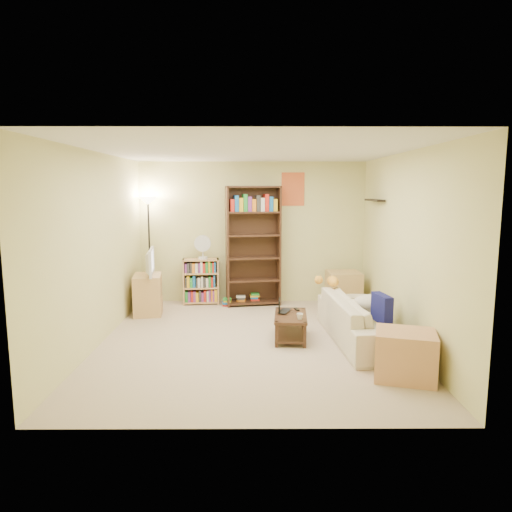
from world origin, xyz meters
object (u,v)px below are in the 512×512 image
at_px(tall_bookshelf, 253,243).
at_px(short_bookshelf, 201,281).
at_px(mug, 300,316).
at_px(floor_lamp, 148,219).
at_px(side_table, 343,290).
at_px(television, 147,262).
at_px(tabby_cat, 330,281).
at_px(sofa, 363,320).
at_px(tv_stand, 148,294).
at_px(end_cabinet, 405,355).
at_px(laptop, 287,312).
at_px(desk_fan, 203,246).
at_px(coffee_table, 291,324).

distance_m(tall_bookshelf, short_bookshelf, 1.16).
height_order(mug, tall_bookshelf, tall_bookshelf).
height_order(floor_lamp, side_table, floor_lamp).
xyz_separation_m(mug, television, (-2.33, 1.52, 0.48)).
bearing_deg(short_bookshelf, tabby_cat, -37.01).
bearing_deg(sofa, tv_stand, 62.60).
bearing_deg(side_table, mug, -116.44).
relative_size(sofa, end_cabinet, 3.32).
xyz_separation_m(sofa, end_cabinet, (0.17, -1.22, -0.03)).
height_order(laptop, end_cabinet, end_cabinet).
height_order(laptop, mug, mug).
bearing_deg(desk_fan, laptop, -52.97).
xyz_separation_m(coffee_table, end_cabinet, (1.12, -1.30, 0.05)).
bearing_deg(tv_stand, side_table, -2.14).
bearing_deg(laptop, sofa, -81.40).
relative_size(short_bookshelf, floor_lamp, 0.42).
relative_size(tv_stand, side_table, 1.03).
bearing_deg(sofa, floor_lamp, 54.14).
xyz_separation_m(tall_bookshelf, desk_fan, (-0.88, 0.04, -0.06)).
height_order(mug, end_cabinet, end_cabinet).
relative_size(mug, floor_lamp, 0.06).
distance_m(side_table, end_cabinet, 2.97).
xyz_separation_m(television, floor_lamp, (-0.10, 0.66, 0.65)).
bearing_deg(television, short_bookshelf, -58.85).
relative_size(sofa, television, 2.76).
distance_m(television, desk_fan, 1.06).
relative_size(tabby_cat, side_table, 0.74).
height_order(sofa, desk_fan, desk_fan).
bearing_deg(sofa, mug, 95.69).
xyz_separation_m(short_bookshelf, floor_lamp, (-0.89, 0.00, 1.11)).
distance_m(tv_stand, floor_lamp, 1.36).
xyz_separation_m(mug, end_cabinet, (1.02, -1.08, -0.12)).
bearing_deg(side_table, tabby_cat, -112.02).
relative_size(sofa, short_bookshelf, 2.56).
bearing_deg(tabby_cat, end_cabinet, -76.27).
height_order(mug, short_bookshelf, short_bookshelf).
relative_size(coffee_table, side_table, 1.28).
distance_m(tv_stand, short_bookshelf, 1.03).
height_order(tall_bookshelf, end_cabinet, tall_bookshelf).
bearing_deg(mug, tabby_cat, 59.07).
height_order(laptop, short_bookshelf, short_bookshelf).
distance_m(tall_bookshelf, side_table, 1.75).
bearing_deg(desk_fan, coffee_table, -54.00).
height_order(tall_bookshelf, short_bookshelf, tall_bookshelf).
bearing_deg(desk_fan, end_cabinet, -51.94).
distance_m(tv_stand, side_table, 3.29).
height_order(tabby_cat, floor_lamp, floor_lamp).
xyz_separation_m(laptop, side_table, (1.08, 1.55, -0.04)).
height_order(television, desk_fan, desk_fan).
height_order(tabby_cat, short_bookshelf, short_bookshelf).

